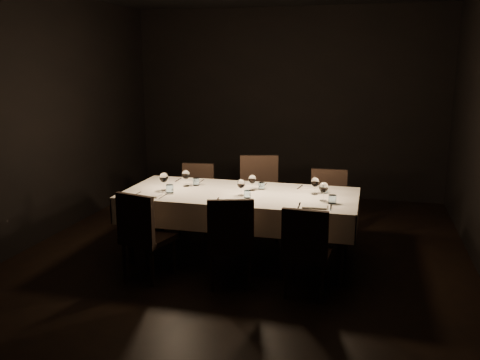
% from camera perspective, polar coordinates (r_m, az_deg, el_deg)
% --- Properties ---
extents(room, '(5.01, 6.01, 3.01)m').
position_cam_1_polar(room, '(5.38, 0.00, 6.23)').
color(room, black).
rests_on(room, ground).
extents(dining_table, '(2.52, 1.12, 0.76)m').
position_cam_1_polar(dining_table, '(5.53, 0.00, -2.15)').
color(dining_table, black).
rests_on(dining_table, ground).
extents(chair_near_left, '(0.53, 0.53, 0.91)m').
position_cam_1_polar(chair_near_left, '(5.14, -10.86, -5.72)').
color(chair_near_left, black).
rests_on(chair_near_left, ground).
extents(place_setting_near_left, '(0.36, 0.42, 0.20)m').
position_cam_1_polar(place_setting_near_left, '(5.56, -8.87, -0.60)').
color(place_setting_near_left, silver).
rests_on(place_setting_near_left, dining_table).
extents(chair_near_center, '(0.55, 0.55, 0.91)m').
position_cam_1_polar(chair_near_center, '(4.88, -1.12, -6.48)').
color(chair_near_center, black).
rests_on(chair_near_center, ground).
extents(place_setting_near_center, '(0.33, 0.40, 0.18)m').
position_cam_1_polar(place_setting_near_center, '(5.28, -0.09, -1.27)').
color(place_setting_near_center, silver).
rests_on(place_setting_near_center, dining_table).
extents(chair_near_right, '(0.44, 0.44, 0.87)m').
position_cam_1_polar(chair_near_right, '(4.71, 7.44, -7.52)').
color(chair_near_right, black).
rests_on(chair_near_right, ground).
extents(place_setting_near_right, '(0.36, 0.42, 0.20)m').
position_cam_1_polar(place_setting_near_right, '(5.13, 9.30, -1.76)').
color(place_setting_near_right, silver).
rests_on(place_setting_near_right, dining_table).
extents(chair_far_left, '(0.45, 0.45, 0.86)m').
position_cam_1_polar(chair_far_left, '(6.60, -4.88, -1.55)').
color(chair_far_left, black).
rests_on(chair_far_left, ground).
extents(place_setting_far_left, '(0.34, 0.41, 0.19)m').
position_cam_1_polar(place_setting_far_left, '(5.89, -5.71, 0.21)').
color(place_setting_far_left, silver).
rests_on(place_setting_far_left, dining_table).
extents(chair_far_center, '(0.59, 0.59, 1.00)m').
position_cam_1_polar(chair_far_center, '(6.36, 2.19, -1.44)').
color(chair_far_center, black).
rests_on(chair_far_center, ground).
extents(place_setting_far_center, '(0.32, 0.40, 0.18)m').
position_cam_1_polar(place_setting_far_center, '(5.67, 1.66, -0.27)').
color(place_setting_far_center, silver).
rests_on(place_setting_far_center, dining_table).
extents(chair_far_right, '(0.44, 0.44, 0.89)m').
position_cam_1_polar(chair_far_right, '(6.16, 9.83, -2.61)').
color(chair_far_right, black).
rests_on(chair_far_right, ground).
extents(place_setting_far_right, '(0.35, 0.41, 0.19)m').
position_cam_1_polar(place_setting_far_right, '(5.56, 8.57, -0.63)').
color(place_setting_far_right, silver).
rests_on(place_setting_far_right, dining_table).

